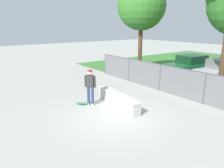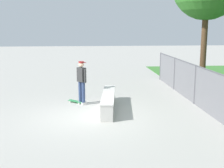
% 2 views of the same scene
% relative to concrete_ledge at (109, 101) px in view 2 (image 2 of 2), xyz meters
% --- Properties ---
extents(ground_plane, '(80.00, 80.00, 0.00)m').
position_rel_concrete_ledge_xyz_m(ground_plane, '(1.00, -0.84, -0.33)').
color(ground_plane, '#ADAAA3').
extents(concrete_ledge, '(3.47, 0.87, 0.65)m').
position_rel_concrete_ledge_xyz_m(concrete_ledge, '(0.00, 0.00, 0.00)').
color(concrete_ledge, '#B7B5AD').
rests_on(concrete_ledge, ground).
extents(skateboarder, '(0.50, 0.43, 1.84)m').
position_rel_concrete_ledge_xyz_m(skateboarder, '(-0.88, -1.07, 0.71)').
color(skateboarder, beige).
rests_on(skateboarder, ground).
extents(skateboard, '(0.68, 0.73, 0.09)m').
position_rel_concrete_ledge_xyz_m(skateboard, '(-1.10, -1.34, -0.25)').
color(skateboard, '#2D8C4C').
rests_on(skateboard, ground).
extents(chainlink_fence, '(15.07, 0.07, 1.69)m').
position_rel_concrete_ledge_xyz_m(chainlink_fence, '(1.00, 3.73, 0.60)').
color(chainlink_fence, '#4C4C51').
rests_on(chainlink_fence, ground).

